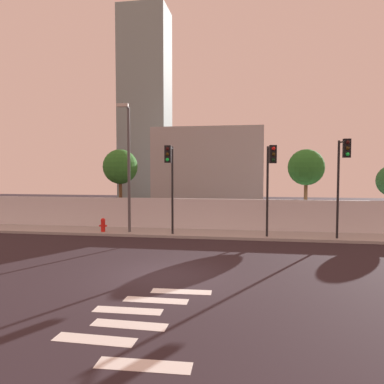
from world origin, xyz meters
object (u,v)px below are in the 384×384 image
(traffic_light_left, at_px, (170,171))
(fire_hydrant, at_px, (103,224))
(street_lamp_curbside, at_px, (128,159))
(traffic_light_center, at_px, (270,171))
(roadside_tree_midleft, at_px, (306,168))
(traffic_light_right, at_px, (343,168))
(roadside_tree_leftmost, at_px, (120,167))

(traffic_light_left, distance_m, fire_hydrant, 5.08)
(street_lamp_curbside, bearing_deg, traffic_light_center, -3.79)
(traffic_light_center, bearing_deg, fire_hydrant, 176.53)
(fire_hydrant, bearing_deg, roadside_tree_midleft, 15.74)
(traffic_light_center, xyz_separation_m, traffic_light_right, (3.47, -0.06, 0.18))
(traffic_light_left, distance_m, roadside_tree_leftmost, 5.65)
(traffic_light_right, height_order, roadside_tree_midleft, traffic_light_right)
(traffic_light_left, bearing_deg, fire_hydrant, 171.87)
(traffic_light_center, distance_m, traffic_light_right, 3.47)
(traffic_light_left, bearing_deg, roadside_tree_midleft, 27.05)
(roadside_tree_leftmost, height_order, roadside_tree_midleft, roadside_tree_leftmost)
(roadside_tree_leftmost, relative_size, roadside_tree_midleft, 1.02)
(street_lamp_curbside, relative_size, fire_hydrant, 9.03)
(traffic_light_right, xyz_separation_m, street_lamp_curbside, (-11.17, 0.57, 0.46))
(street_lamp_curbside, height_order, roadside_tree_midleft, street_lamp_curbside)
(traffic_light_center, xyz_separation_m, street_lamp_curbside, (-7.70, 0.51, 0.64))
(traffic_light_left, height_order, fire_hydrant, traffic_light_left)
(street_lamp_curbside, xyz_separation_m, fire_hydrant, (-1.53, 0.05, -3.66))
(street_lamp_curbside, bearing_deg, traffic_light_right, -2.94)
(traffic_light_center, height_order, roadside_tree_leftmost, roadside_tree_leftmost)
(roadside_tree_midleft, bearing_deg, traffic_light_right, -72.81)
(traffic_light_center, bearing_deg, roadside_tree_midleft, 59.16)
(roadside_tree_leftmost, bearing_deg, traffic_light_right, -16.77)
(street_lamp_curbside, height_order, roadside_tree_leftmost, street_lamp_curbside)
(traffic_light_center, bearing_deg, roadside_tree_leftmost, 157.90)
(traffic_light_right, bearing_deg, street_lamp_curbside, 177.06)
(fire_hydrant, relative_size, roadside_tree_midleft, 0.16)
(fire_hydrant, xyz_separation_m, roadside_tree_midleft, (11.51, 3.24, 3.22))
(traffic_light_left, xyz_separation_m, traffic_light_right, (8.68, -0.05, 0.15))
(roadside_tree_midleft, bearing_deg, roadside_tree_leftmost, 180.00)
(fire_hydrant, distance_m, roadside_tree_midleft, 12.38)
(roadside_tree_midleft, bearing_deg, street_lamp_curbside, -161.73)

